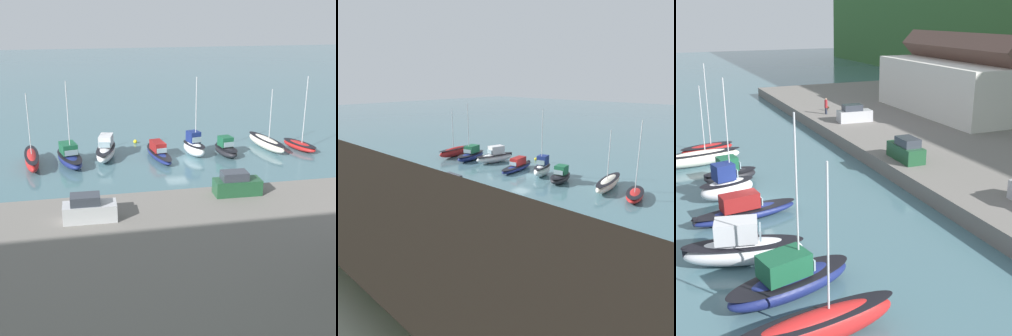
% 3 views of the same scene
% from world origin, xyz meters
% --- Properties ---
extents(ground_plane, '(320.00, 320.00, 0.00)m').
position_xyz_m(ground_plane, '(0.00, 0.00, 0.00)').
color(ground_plane, '#476B75').
extents(quay_promenade, '(102.17, 30.08, 1.37)m').
position_xyz_m(quay_promenade, '(0.00, 27.36, 0.68)').
color(quay_promenade, slate).
rests_on(quay_promenade, ground_plane).
extents(moored_boat_0, '(3.35, 6.01, 9.37)m').
position_xyz_m(moored_boat_0, '(-16.37, -1.43, 0.56)').
color(moored_boat_0, red).
rests_on(moored_boat_0, ground_plane).
extents(moored_boat_1, '(2.95, 8.41, 7.74)m').
position_xyz_m(moored_boat_1, '(-12.36, -2.71, 0.79)').
color(moored_boat_1, white).
rests_on(moored_boat_1, ground_plane).
extents(moored_boat_2, '(2.70, 4.89, 2.37)m').
position_xyz_m(moored_boat_2, '(-6.32, -0.84, 0.86)').
color(moored_boat_2, black).
rests_on(moored_boat_2, ground_plane).
extents(moored_boat_3, '(2.89, 4.77, 9.62)m').
position_xyz_m(moored_boat_3, '(-2.52, -1.76, 1.14)').
color(moored_boat_3, white).
rests_on(moored_boat_3, ground_plane).
extents(moored_boat_4, '(2.89, 7.92, 2.04)m').
position_xyz_m(moored_boat_4, '(1.97, -1.34, 0.72)').
color(moored_boat_4, navy).
rests_on(moored_boat_4, ground_plane).
extents(moored_boat_5, '(3.58, 7.39, 2.81)m').
position_xyz_m(moored_boat_5, '(8.15, -2.71, 1.04)').
color(moored_boat_5, white).
rests_on(moored_boat_5, ground_plane).
extents(moored_boat_6, '(3.97, 7.56, 9.73)m').
position_xyz_m(moored_boat_6, '(12.48, -1.14, 0.93)').
color(moored_boat_6, navy).
rests_on(moored_boat_6, ground_plane).
extents(moored_boat_7, '(2.46, 8.20, 8.55)m').
position_xyz_m(moored_boat_7, '(16.67, -1.16, 0.90)').
color(moored_boat_7, red).
rests_on(moored_boat_7, ground_plane).
extents(parked_car_0, '(4.24, 1.88, 2.16)m').
position_xyz_m(parked_car_0, '(10.95, 17.30, 2.29)').
color(parked_car_0, '#B7B7BC').
rests_on(parked_car_0, quay_promenade).
extents(parked_car_1, '(4.24, 1.89, 2.16)m').
position_xyz_m(parked_car_1, '(-2.24, 14.46, 2.29)').
color(parked_car_1, '#1E4C2D').
rests_on(parked_car_1, quay_promenade).
extents(mooring_buoy_0, '(0.50, 0.50, 0.50)m').
position_xyz_m(mooring_buoy_0, '(3.84, -8.45, 0.25)').
color(mooring_buoy_0, yellow).
rests_on(mooring_buoy_0, ground_plane).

